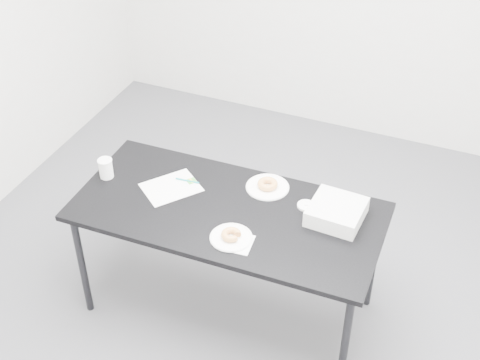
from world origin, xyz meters
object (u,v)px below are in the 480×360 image
at_px(scorecard, 171,187).
at_px(plate_near, 231,238).
at_px(bakery_box, 336,212).
at_px(plate_far, 267,187).
at_px(donut_far, 268,184).
at_px(table, 228,218).
at_px(coffee_cup, 106,168).
at_px(pen, 187,181).
at_px(donut_near, 231,235).

distance_m(scorecard, plate_near, 0.53).
bearing_deg(bakery_box, plate_near, -138.72).
distance_m(scorecard, plate_far, 0.53).
height_order(plate_near, donut_far, donut_far).
bearing_deg(plate_near, table, 117.97).
bearing_deg(plate_near, scorecard, 151.72).
bearing_deg(coffee_cup, pen, 16.72).
bearing_deg(table, plate_far, 62.43).
relative_size(plate_near, bakery_box, 0.80).
bearing_deg(donut_far, scorecard, -157.44).
distance_m(table, plate_far, 0.29).
height_order(plate_near, bakery_box, bakery_box).
bearing_deg(plate_near, donut_near, 180.00).
relative_size(scorecard, coffee_cup, 2.56).
bearing_deg(donut_near, scorecard, 151.72).
height_order(scorecard, donut_far, donut_far).
bearing_deg(pen, plate_far, 10.73).
distance_m(scorecard, donut_far, 0.53).
bearing_deg(scorecard, donut_far, 60.51).
height_order(scorecard, coffee_cup, coffee_cup).
bearing_deg(donut_near, table, 117.97).
xyz_separation_m(table, plate_near, (0.10, -0.20, 0.06)).
bearing_deg(donut_far, table, -116.51).
height_order(scorecard, bakery_box, bakery_box).
distance_m(table, bakery_box, 0.57).
height_order(coffee_cup, bakery_box, coffee_cup).
height_order(plate_far, bakery_box, bakery_box).
height_order(table, bakery_box, bakery_box).
bearing_deg(bakery_box, plate_far, 168.72).
bearing_deg(plate_far, donut_far, 0.00).
xyz_separation_m(plate_near, donut_far, (0.02, 0.45, 0.02)).
xyz_separation_m(plate_far, bakery_box, (0.42, -0.11, 0.04)).
bearing_deg(scorecard, donut_near, 9.66).
distance_m(table, donut_near, 0.24).
height_order(pen, coffee_cup, coffee_cup).
bearing_deg(coffee_cup, plate_near, -13.43).
xyz_separation_m(plate_far, coffee_cup, (-0.86, -0.25, 0.05)).
distance_m(scorecard, coffee_cup, 0.38).
xyz_separation_m(donut_far, coffee_cup, (-0.86, -0.25, 0.03)).
relative_size(scorecard, plate_far, 1.24).
relative_size(scorecard, pen, 2.15).
height_order(pen, donut_far, donut_far).
bearing_deg(coffee_cup, donut_near, -13.43).
bearing_deg(coffee_cup, donut_far, 16.25).
bearing_deg(plate_far, coffee_cup, -163.75).
xyz_separation_m(plate_near, coffee_cup, (-0.84, 0.20, 0.05)).
relative_size(donut_near, donut_far, 0.90).
bearing_deg(pen, donut_near, -44.26).
bearing_deg(donut_near, bakery_box, 38.35).
height_order(plate_near, plate_far, plate_near).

